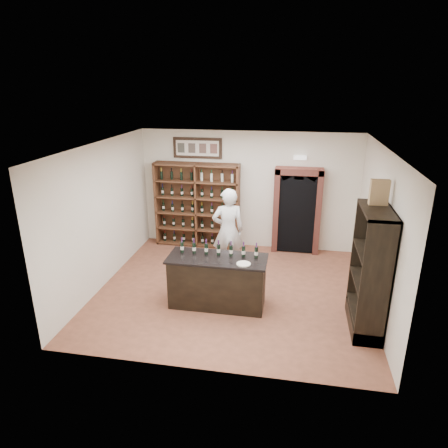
{
  "coord_description": "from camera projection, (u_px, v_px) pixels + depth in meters",
  "views": [
    {
      "loc": [
        1.14,
        -7.32,
        4.12
      ],
      "look_at": [
        -0.23,
        0.3,
        1.35
      ],
      "focal_mm": 32.0,
      "sensor_mm": 36.0,
      "label": 1
    }
  ],
  "objects": [
    {
      "name": "emergency_light",
      "position": [
        300.0,
        158.0,
        9.59
      ],
      "size": [
        0.3,
        0.1,
        0.1
      ],
      "primitive_type": "cube",
      "color": "white",
      "rests_on": "wall_back"
    },
    {
      "name": "counter_bottle_1",
      "position": [
        194.0,
        248.0,
        7.67
      ],
      "size": [
        0.07,
        0.07,
        0.3
      ],
      "color": "black",
      "rests_on": "tasting_counter"
    },
    {
      "name": "wall_right",
      "position": [
        379.0,
        232.0,
        7.4
      ],
      "size": [
        0.04,
        5.0,
        3.0
      ],
      "primitive_type": "cube",
      "color": "silver",
      "rests_on": "ground"
    },
    {
      "name": "wine_crate",
      "position": [
        379.0,
        192.0,
        6.53
      ],
      "size": [
        0.3,
        0.13,
        0.42
      ],
      "primitive_type": "cube",
      "rotation": [
        0.0,
        0.0,
        0.03
      ],
      "color": "#A27755",
      "rests_on": "side_cabinet"
    },
    {
      "name": "counter_bottle_0",
      "position": [
        182.0,
        247.0,
        7.71
      ],
      "size": [
        0.07,
        0.07,
        0.3
      ],
      "color": "black",
      "rests_on": "tasting_counter"
    },
    {
      "name": "floor",
      "position": [
        232.0,
        290.0,
        8.36
      ],
      "size": [
        5.5,
        5.5,
        0.0
      ],
      "primitive_type": "plane",
      "color": "#93523A",
      "rests_on": "ground"
    },
    {
      "name": "counter_bottle_6",
      "position": [
        256.0,
        252.0,
        7.47
      ],
      "size": [
        0.07,
        0.07,
        0.3
      ],
      "color": "black",
      "rests_on": "tasting_counter"
    },
    {
      "name": "counter_bottle_4",
      "position": [
        231.0,
        250.0,
        7.55
      ],
      "size": [
        0.07,
        0.07,
        0.3
      ],
      "color": "black",
      "rests_on": "tasting_counter"
    },
    {
      "name": "wine_shelf",
      "position": [
        198.0,
        205.0,
        10.37
      ],
      "size": [
        2.2,
        0.38,
        2.2
      ],
      "color": "brown",
      "rests_on": "ground"
    },
    {
      "name": "counter_bottle_5",
      "position": [
        244.0,
        251.0,
        7.51
      ],
      "size": [
        0.07,
        0.07,
        0.3
      ],
      "color": "black",
      "rests_on": "tasting_counter"
    },
    {
      "name": "side_cabinet",
      "position": [
        369.0,
        289.0,
        6.85
      ],
      "size": [
        0.48,
        1.2,
        2.2
      ],
      "color": "black",
      "rests_on": "ground"
    },
    {
      "name": "arched_doorway",
      "position": [
        297.0,
        209.0,
        9.93
      ],
      "size": [
        1.17,
        0.35,
        2.17
      ],
      "color": "black",
      "rests_on": "ground"
    },
    {
      "name": "wall_left",
      "position": [
        103.0,
        215.0,
        8.32
      ],
      "size": [
        0.04,
        5.0,
        3.0
      ],
      "primitive_type": "cube",
      "color": "silver",
      "rests_on": "ground"
    },
    {
      "name": "shopkeeper",
      "position": [
        228.0,
        231.0,
        8.91
      ],
      "size": [
        0.82,
        0.66,
        1.96
      ],
      "primitive_type": "imported",
      "rotation": [
        0.0,
        0.0,
        3.44
      ],
      "color": "silver",
      "rests_on": "ground"
    },
    {
      "name": "tasting_counter",
      "position": [
        217.0,
        282.0,
        7.67
      ],
      "size": [
        1.88,
        0.78,
        1.0
      ],
      "color": "black",
      "rests_on": "ground"
    },
    {
      "name": "wall_back",
      "position": [
        248.0,
        191.0,
        10.17
      ],
      "size": [
        5.5,
        0.04,
        3.0
      ],
      "primitive_type": "cube",
      "color": "silver",
      "rests_on": "ground"
    },
    {
      "name": "ceiling",
      "position": [
        234.0,
        146.0,
        7.35
      ],
      "size": [
        5.5,
        5.5,
        0.0
      ],
      "primitive_type": "plane",
      "rotation": [
        3.14,
        0.0,
        0.0
      ],
      "color": "white",
      "rests_on": "wall_back"
    },
    {
      "name": "counter_bottle_2",
      "position": [
        206.0,
        249.0,
        7.63
      ],
      "size": [
        0.07,
        0.07,
        0.3
      ],
      "color": "black",
      "rests_on": "tasting_counter"
    },
    {
      "name": "counter_bottle_3",
      "position": [
        219.0,
        250.0,
        7.59
      ],
      "size": [
        0.07,
        0.07,
        0.3
      ],
      "color": "black",
      "rests_on": "tasting_counter"
    },
    {
      "name": "plate",
      "position": [
        244.0,
        264.0,
        7.22
      ],
      "size": [
        0.26,
        0.26,
        0.02
      ],
      "primitive_type": "cylinder",
      "color": "beige",
      "rests_on": "tasting_counter"
    },
    {
      "name": "framed_picture",
      "position": [
        198.0,
        148.0,
        10.01
      ],
      "size": [
        1.25,
        0.04,
        0.52
      ],
      "primitive_type": "cube",
      "color": "black",
      "rests_on": "wall_back"
    }
  ]
}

